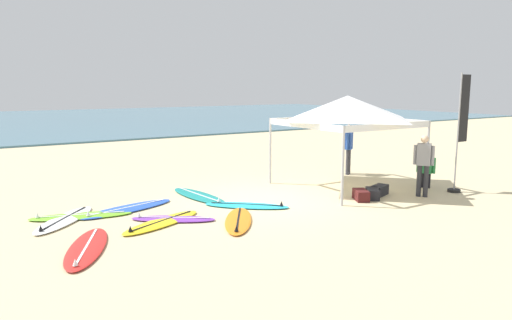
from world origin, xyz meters
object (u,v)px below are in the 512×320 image
(canopy_tent, at_px, (347,108))
(surfboard_yellow, at_px, (162,222))
(surfboard_red, at_px, (87,248))
(banner_flag, at_px, (460,138))
(surfboard_white, at_px, (64,220))
(person_grey, at_px, (424,161))
(gear_bag_near_tent, at_px, (361,195))
(person_green, at_px, (426,166))
(gear_bag_by_pole, at_px, (379,190))
(surfboard_purple, at_px, (173,219))
(surfboard_lime, at_px, (81,216))
(person_blue, at_px, (349,146))
(surfboard_orange, at_px, (238,220))
(surfboard_cyan, at_px, (247,205))
(surfboard_blue, at_px, (127,209))
(surfboard_teal, at_px, (199,196))
(gear_bag_on_sand, at_px, (372,194))

(canopy_tent, xyz_separation_m, surfboard_yellow, (-6.13, -0.70, -2.35))
(surfboard_red, relative_size, surfboard_yellow, 1.08)
(banner_flag, bearing_deg, surfboard_white, 164.22)
(person_grey, relative_size, gear_bag_near_tent, 2.85)
(person_green, bearing_deg, gear_bag_by_pole, 178.80)
(canopy_tent, bearing_deg, surfboard_purple, -174.29)
(surfboard_lime, xyz_separation_m, surfboard_purple, (1.72, -1.38, 0.00))
(person_blue, bearing_deg, surfboard_yellow, -164.20)
(surfboard_orange, height_order, surfboard_purple, same)
(surfboard_yellow, xyz_separation_m, gear_bag_near_tent, (5.31, -0.79, 0.10))
(surfboard_orange, height_order, surfboard_cyan, same)
(surfboard_blue, bearing_deg, surfboard_teal, 8.43)
(surfboard_purple, bearing_deg, surfboard_orange, -36.96)
(person_grey, relative_size, gear_bag_by_pole, 2.85)
(surfboard_lime, xyz_separation_m, gear_bag_on_sand, (7.11, -2.33, 0.10))
(surfboard_orange, bearing_deg, surfboard_blue, 127.70)
(person_blue, distance_m, gear_bag_on_sand, 3.65)
(gear_bag_on_sand, bearing_deg, person_grey, -22.36)
(surfboard_cyan, bearing_deg, surfboard_orange, -129.52)
(surfboard_blue, distance_m, person_blue, 7.99)
(surfboard_blue, bearing_deg, surfboard_cyan, -26.20)
(surfboard_white, xyz_separation_m, person_green, (9.87, -2.06, 0.62))
(surfboard_purple, relative_size, person_blue, 1.10)
(person_green, bearing_deg, surfboard_lime, 167.10)
(surfboard_purple, xyz_separation_m, gear_bag_by_pole, (5.86, -0.75, 0.10))
(surfboard_purple, xyz_separation_m, person_blue, (7.30, 2.03, 0.95))
(banner_flag, height_order, gear_bag_on_sand, banner_flag)
(surfboard_red, xyz_separation_m, gear_bag_near_tent, (7.10, 0.03, 0.10))
(surfboard_lime, bearing_deg, person_blue, 4.14)
(surfboard_red, bearing_deg, gear_bag_on_sand, -0.12)
(surfboard_blue, bearing_deg, surfboard_purple, -67.07)
(canopy_tent, distance_m, person_green, 2.95)
(surfboard_purple, distance_m, gear_bag_by_pole, 5.91)
(surfboard_orange, relative_size, gear_bag_near_tent, 3.60)
(gear_bag_on_sand, bearing_deg, surfboard_yellow, 171.70)
(surfboard_blue, height_order, gear_bag_on_sand, gear_bag_on_sand)
(gear_bag_by_pole, xyz_separation_m, gear_bag_on_sand, (-0.47, -0.20, 0.00))
(surfboard_yellow, distance_m, gear_bag_on_sand, 5.76)
(surfboard_orange, height_order, surfboard_white, same)
(surfboard_red, relative_size, banner_flag, 0.73)
(person_green, bearing_deg, surfboard_orange, -179.03)
(surfboard_teal, bearing_deg, gear_bag_by_pole, -29.72)
(surfboard_lime, bearing_deg, gear_bag_by_pole, -15.72)
(surfboard_red, height_order, gear_bag_near_tent, gear_bag_near_tent)
(canopy_tent, height_order, surfboard_yellow, canopy_tent)
(person_blue, relative_size, banner_flag, 0.50)
(surfboard_cyan, distance_m, gear_bag_by_pole, 3.91)
(surfboard_lime, distance_m, banner_flag, 10.40)
(surfboard_cyan, bearing_deg, gear_bag_by_pole, -13.05)
(surfboard_cyan, relative_size, gear_bag_by_pole, 3.33)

